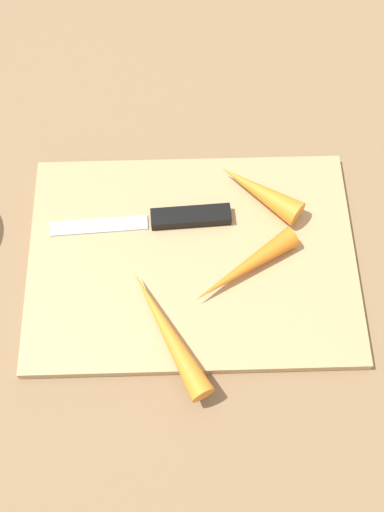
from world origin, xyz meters
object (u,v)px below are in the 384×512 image
(cutting_board, at_px, (192,258))
(carrot_longest, at_px, (167,332))
(carrot_medium, at_px, (245,268))
(knife, at_px, (176,218))
(carrot_shortest, at_px, (259,191))

(cutting_board, distance_m, carrot_longest, 0.10)
(cutting_board, bearing_deg, carrot_medium, -20.82)
(knife, bearing_deg, carrot_shortest, -167.27)
(carrot_shortest, bearing_deg, knife, 54.30)
(knife, xyz_separation_m, carrot_longest, (-0.01, -0.14, 0.01))
(knife, relative_size, carrot_medium, 1.53)
(carrot_medium, bearing_deg, cutting_board, -54.53)
(carrot_longest, relative_size, carrot_medium, 1.15)
(knife, bearing_deg, cutting_board, 107.46)
(knife, relative_size, carrot_shortest, 1.92)
(knife, distance_m, carrot_longest, 0.14)
(cutting_board, bearing_deg, carrot_shortest, 42.96)
(cutting_board, distance_m, carrot_medium, 0.06)
(carrot_shortest, bearing_deg, carrot_medium, 115.08)
(knife, height_order, carrot_medium, carrot_medium)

